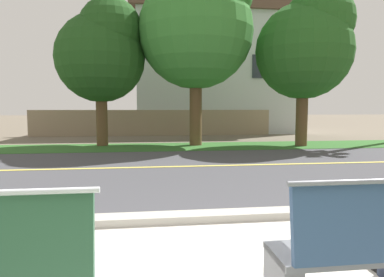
# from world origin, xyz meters

# --- Properties ---
(ground_plane) EXTENTS (140.00, 140.00, 0.00)m
(ground_plane) POSITION_xyz_m (0.00, 8.00, 0.00)
(ground_plane) COLOR #665B4C
(curb_edge) EXTENTS (44.00, 0.30, 0.11)m
(curb_edge) POSITION_xyz_m (0.00, 2.35, 0.06)
(curb_edge) COLOR #ADA89E
(curb_edge) RESTS_ON ground_plane
(street_asphalt) EXTENTS (52.00, 8.00, 0.01)m
(street_asphalt) POSITION_xyz_m (0.00, 6.50, 0.00)
(street_asphalt) COLOR #424247
(street_asphalt) RESTS_ON ground_plane
(road_centre_line) EXTENTS (48.00, 0.14, 0.01)m
(road_centre_line) POSITION_xyz_m (0.00, 6.50, 0.01)
(road_centre_line) COLOR #E0CC4C
(road_centre_line) RESTS_ON ground_plane
(far_verge_grass) EXTENTS (48.00, 2.80, 0.02)m
(far_verge_grass) POSITION_xyz_m (0.00, 11.01, 0.01)
(far_verge_grass) COLOR #2D6026
(far_verge_grass) RESTS_ON ground_plane
(shade_tree_far_left) EXTENTS (3.43, 3.43, 5.67)m
(shade_tree_far_left) POSITION_xyz_m (-1.99, 11.68, 3.68)
(shade_tree_far_left) COLOR brown
(shade_tree_far_left) RESTS_ON ground_plane
(shade_tree_left) EXTENTS (4.48, 4.48, 7.39)m
(shade_tree_left) POSITION_xyz_m (1.73, 11.36, 4.80)
(shade_tree_left) COLOR brown
(shade_tree_left) RESTS_ON ground_plane
(shade_tree_centre) EXTENTS (3.67, 3.67, 6.06)m
(shade_tree_centre) POSITION_xyz_m (5.80, 10.60, 3.94)
(shade_tree_centre) COLOR brown
(shade_tree_centre) RESTS_ON ground_plane
(garden_wall) EXTENTS (13.00, 0.36, 1.40)m
(garden_wall) POSITION_xyz_m (-0.00, 16.69, 0.70)
(garden_wall) COLOR gray
(garden_wall) RESTS_ON ground_plane
(house_across_street) EXTENTS (10.39, 6.91, 7.57)m
(house_across_street) POSITION_xyz_m (3.92, 19.89, 3.83)
(house_across_street) COLOR #B7BCC1
(house_across_street) RESTS_ON ground_plane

